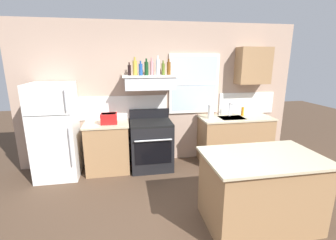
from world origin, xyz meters
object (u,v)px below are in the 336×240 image
at_px(bottle_champagne_gold_foil, 135,68).
at_px(bottle_dark_green_wine, 146,68).
at_px(bottle_olive_oil_square, 163,69).
at_px(stove_range, 151,144).
at_px(bottle_blue_liqueur, 141,69).
at_px(bottle_rose_pink, 152,68).
at_px(dish_soap_bottle, 243,111).
at_px(bottle_balsamic_dark, 129,70).
at_px(bottle_clear_tall, 158,67).
at_px(bottle_amber_wine, 169,68).
at_px(refrigerator, 56,131).
at_px(toaster, 109,118).
at_px(paper_towel_roll, 211,112).
at_px(kitchen_island, 260,190).

xyz_separation_m(bottle_champagne_gold_foil, bottle_dark_green_wine, (0.20, -0.02, -0.01)).
bearing_deg(bottle_olive_oil_square, stove_range, -158.42).
height_order(stove_range, bottle_blue_liqueur, bottle_blue_liqueur).
xyz_separation_m(bottle_rose_pink, dish_soap_bottle, (1.83, 0.02, -0.87)).
xyz_separation_m(bottle_balsamic_dark, bottle_champagne_gold_foil, (0.10, -0.00, 0.04)).
height_order(bottle_balsamic_dark, bottle_champagne_gold_foil, bottle_champagne_gold_foil).
height_order(bottle_rose_pink, bottle_olive_oil_square, bottle_rose_pink).
bearing_deg(bottle_dark_green_wine, bottle_clear_tall, -13.67).
relative_size(bottle_rose_pink, bottle_amber_wine, 1.06).
xyz_separation_m(refrigerator, bottle_clear_tall, (1.80, 0.06, 1.06)).
xyz_separation_m(toaster, bottle_olive_oil_square, (0.99, 0.12, 0.84)).
bearing_deg(bottle_blue_liqueur, bottle_dark_green_wine, 10.88).
relative_size(bottle_blue_liqueur, bottle_clear_tall, 0.73).
relative_size(bottle_balsamic_dark, bottle_clear_tall, 0.66).
bearing_deg(bottle_blue_liqueur, paper_towel_roll, -1.36).
bearing_deg(bottle_clear_tall, toaster, -176.20).
relative_size(bottle_rose_pink, bottle_olive_oil_square, 1.19).
distance_m(dish_soap_bottle, kitchen_island, 2.17).
distance_m(bottle_champagne_gold_foil, bottle_blue_liqueur, 0.11).
bearing_deg(paper_towel_roll, stove_range, -178.16).
height_order(bottle_amber_wine, paper_towel_roll, bottle_amber_wine).
bearing_deg(refrigerator, stove_range, 0.80).
height_order(bottle_champagne_gold_foil, bottle_blue_liqueur, bottle_champagne_gold_foil).
bearing_deg(bottle_rose_pink, toaster, -170.56).
xyz_separation_m(refrigerator, bottle_rose_pink, (1.70, 0.14, 1.05)).
xyz_separation_m(bottle_champagne_gold_foil, bottle_clear_tall, (0.40, -0.07, 0.01)).
distance_m(stove_range, bottle_rose_pink, 1.41).
bearing_deg(dish_soap_bottle, bottle_balsamic_dark, -179.33).
distance_m(refrigerator, stove_range, 1.69).
bearing_deg(stove_range, bottle_rose_pink, 67.49).
distance_m(refrigerator, dish_soap_bottle, 3.54).
bearing_deg(bottle_champagne_gold_foil, stove_range, -23.48).
bearing_deg(dish_soap_bottle, bottle_rose_pink, -179.25).
height_order(refrigerator, kitchen_island, refrigerator).
bearing_deg(bottle_amber_wine, dish_soap_bottle, -0.32).
xyz_separation_m(bottle_balsamic_dark, dish_soap_bottle, (2.23, 0.03, -0.84)).
relative_size(bottle_clear_tall, kitchen_island, 0.24).
xyz_separation_m(bottle_clear_tall, kitchen_island, (1.00, -1.87, -1.43)).
distance_m(refrigerator, paper_towel_roll, 2.82).
bearing_deg(refrigerator, bottle_champagne_gold_foil, 5.39).
height_order(bottle_balsamic_dark, bottle_dark_green_wine, bottle_dark_green_wine).
height_order(bottle_blue_liqueur, kitchen_island, bottle_blue_liqueur).
bearing_deg(bottle_rose_pink, kitchen_island, -60.48).
bearing_deg(bottle_clear_tall, bottle_rose_pink, 143.74).
relative_size(stove_range, bottle_olive_oil_square, 4.25).
xyz_separation_m(refrigerator, bottle_champagne_gold_foil, (1.40, 0.13, 1.05)).
bearing_deg(paper_towel_roll, bottle_rose_pink, 176.12).
relative_size(toaster, bottle_blue_liqueur, 1.18).
distance_m(bottle_champagne_gold_foil, bottle_rose_pink, 0.30).
relative_size(refrigerator, bottle_dark_green_wine, 5.65).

